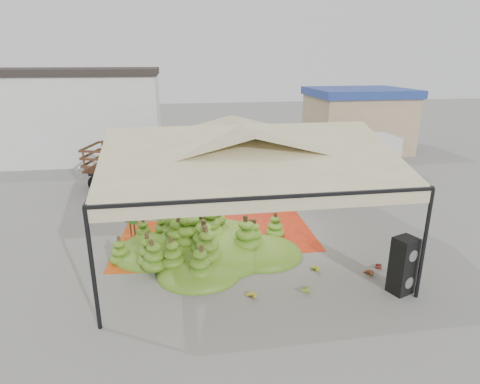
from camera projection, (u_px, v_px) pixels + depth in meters
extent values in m
plane|color=slate|center=(241.00, 242.00, 13.68)|extent=(90.00, 90.00, 0.00)
cylinder|color=black|center=(93.00, 271.00, 8.85)|extent=(0.10, 0.10, 3.00)
cylinder|color=black|center=(424.00, 245.00, 10.08)|extent=(0.10, 0.10, 3.00)
cylinder|color=black|center=(129.00, 173.00, 16.34)|extent=(0.10, 0.10, 3.00)
cylinder|color=black|center=(316.00, 165.00, 17.56)|extent=(0.10, 0.10, 3.00)
pyramid|color=beige|center=(241.00, 141.00, 12.57)|extent=(8.00, 8.00, 1.00)
cube|color=black|center=(241.00, 156.00, 12.73)|extent=(8.00, 8.00, 0.08)
cube|color=beige|center=(241.00, 162.00, 12.79)|extent=(8.00, 8.00, 0.36)
cube|color=silver|center=(42.00, 118.00, 24.47)|extent=(14.00, 6.00, 5.00)
cube|color=black|center=(35.00, 72.00, 23.61)|extent=(14.30, 6.30, 0.40)
cube|color=tan|center=(357.00, 124.00, 26.81)|extent=(6.00, 5.00, 3.60)
cube|color=navy|center=(360.00, 92.00, 26.16)|extent=(6.30, 5.30, 0.50)
cube|color=orange|center=(179.00, 243.00, 13.63)|extent=(4.48, 4.31, 0.01)
cube|color=red|center=(253.00, 229.00, 14.74)|extent=(4.14, 4.34, 0.01)
ellipsoid|color=#447518|center=(211.00, 236.00, 12.57)|extent=(7.18, 6.31, 1.34)
ellipsoid|color=gold|center=(313.00, 268.00, 11.75)|extent=(0.52, 0.44, 0.22)
ellipsoid|color=gold|center=(249.00, 295.00, 10.41)|extent=(0.62, 0.58, 0.22)
ellipsoid|color=#5D1815|center=(375.00, 265.00, 11.96)|extent=(0.61, 0.58, 0.22)
ellipsoid|color=#603016|center=(367.00, 273.00, 11.52)|extent=(0.53, 0.45, 0.22)
ellipsoid|color=#4D7B19|center=(303.00, 287.00, 10.78)|extent=(0.64, 0.62, 0.23)
ellipsoid|color=#377B19|center=(281.00, 169.00, 12.70)|extent=(0.24, 0.24, 0.20)
ellipsoid|color=#377B19|center=(326.00, 167.00, 12.93)|extent=(0.24, 0.24, 0.20)
cube|color=black|center=(401.00, 279.00, 10.66)|extent=(0.71, 0.67, 0.79)
cube|color=black|center=(405.00, 252.00, 10.41)|extent=(0.71, 0.67, 0.79)
imported|color=gray|center=(204.00, 190.00, 16.36)|extent=(0.69, 0.51, 1.71)
cube|color=#502C1A|center=(137.00, 168.00, 19.26)|extent=(4.93, 3.18, 0.11)
cube|color=silver|center=(198.00, 168.00, 18.96)|extent=(2.09, 2.35, 2.09)
cylinder|color=black|center=(97.00, 183.00, 18.72)|extent=(0.86, 0.47, 0.82)
cylinder|color=black|center=(113.00, 173.00, 20.44)|extent=(0.86, 0.47, 0.82)
cylinder|color=black|center=(158.00, 185.00, 18.46)|extent=(0.86, 0.47, 0.82)
cylinder|color=black|center=(169.00, 174.00, 20.18)|extent=(0.86, 0.47, 0.82)
cylinder|color=black|center=(191.00, 186.00, 18.32)|extent=(0.86, 0.47, 0.82)
cylinder|color=black|center=(199.00, 175.00, 20.04)|extent=(0.86, 0.47, 0.82)
ellipsoid|color=#5A831B|center=(136.00, 159.00, 19.12)|extent=(3.94, 2.51, 0.64)
cube|color=yellow|center=(145.00, 151.00, 18.96)|extent=(2.22, 2.22, 0.23)
cube|color=#483018|center=(323.00, 159.00, 20.89)|extent=(4.63, 2.25, 0.11)
cube|color=silver|center=(376.00, 155.00, 21.42)|extent=(1.71, 2.06, 2.10)
cylinder|color=black|center=(298.00, 176.00, 19.91)|extent=(0.83, 0.30, 0.82)
cylinder|color=black|center=(287.00, 167.00, 21.61)|extent=(0.83, 0.30, 0.82)
cylinder|color=black|center=(353.00, 173.00, 20.45)|extent=(0.83, 0.30, 0.82)
cylinder|color=black|center=(338.00, 164.00, 22.15)|extent=(0.83, 0.30, 0.82)
cylinder|color=black|center=(381.00, 171.00, 20.74)|extent=(0.83, 0.30, 0.82)
cylinder|color=black|center=(364.00, 163.00, 22.44)|extent=(0.83, 0.30, 0.82)
ellipsoid|color=#357418|center=(324.00, 151.00, 20.75)|extent=(3.71, 1.77, 0.64)
cube|color=orange|center=(333.00, 143.00, 20.72)|extent=(1.89, 1.88, 0.23)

